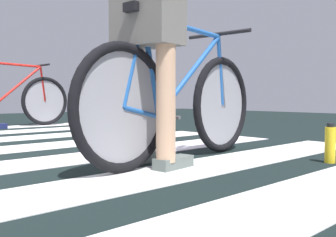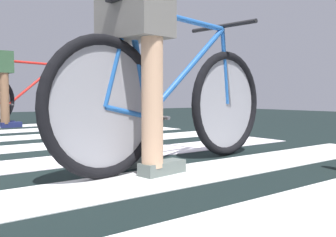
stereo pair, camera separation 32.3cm
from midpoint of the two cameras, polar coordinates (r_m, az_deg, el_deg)
The scene contains 4 objects.
bicycle_1_of_2 at distance 2.30m, azimuth -0.97°, elevation 2.57°, with size 1.73×0.53×0.93m.
cyclist_1_of_2 at distance 2.08m, azimuth -6.62°, elevation 9.42°, with size 0.36×0.44×0.98m.
bicycle_2_of_2 at distance 5.50m, azimuth -24.70°, elevation 2.67°, with size 1.74×0.52×0.93m.
water_bottle at distance 2.41m, azimuth 22.06°, elevation -3.97°, with size 0.07×0.07×0.25m.
Camera 1 is at (-0.65, -2.84, 0.43)m, focal length 39.70 mm.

